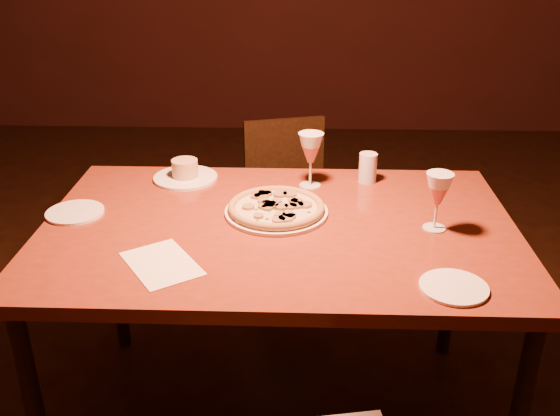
{
  "coord_description": "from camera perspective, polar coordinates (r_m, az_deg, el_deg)",
  "views": [
    {
      "loc": [
        0.03,
        -1.75,
        1.7
      ],
      "look_at": [
        -0.03,
        0.07,
        0.84
      ],
      "focal_mm": 40.0,
      "sensor_mm": 36.0,
      "label": 1
    }
  ],
  "objects": [
    {
      "name": "wine_glass_right",
      "position": [
        1.98,
        14.18,
        0.57
      ],
      "size": [
        0.08,
        0.08,
        0.19
      ],
      "primitive_type": null,
      "color": "#CC5955",
      "rests_on": "dining_table"
    },
    {
      "name": "pizza_plate",
      "position": [
        2.04,
        -0.34,
        -0.02
      ],
      "size": [
        0.34,
        0.34,
        0.04
      ],
      "color": "white",
      "rests_on": "dining_table"
    },
    {
      "name": "water_tumbler",
      "position": [
        2.3,
        8.03,
        3.66
      ],
      "size": [
        0.07,
        0.07,
        0.11
      ],
      "primitive_type": "cylinder",
      "color": "silver",
      "rests_on": "dining_table"
    },
    {
      "name": "ramekin_saucer",
      "position": [
        2.34,
        -8.66,
        3.18
      ],
      "size": [
        0.24,
        0.24,
        0.08
      ],
      "color": "white",
      "rests_on": "dining_table"
    },
    {
      "name": "side_plate_left",
      "position": [
        2.16,
        -18.24,
        -0.38
      ],
      "size": [
        0.19,
        0.19,
        0.01
      ],
      "primitive_type": "cylinder",
      "color": "white",
      "rests_on": "dining_table"
    },
    {
      "name": "menu_card",
      "position": [
        1.79,
        -10.76,
        -5.02
      ],
      "size": [
        0.27,
        0.3,
        0.0
      ],
      "primitive_type": "cube",
      "rotation": [
        0.0,
        0.0,
        0.59
      ],
      "color": "white",
      "rests_on": "dining_table"
    },
    {
      "name": "wine_glass_far",
      "position": [
        2.23,
        2.81,
        4.39
      ],
      "size": [
        0.09,
        0.09,
        0.2
      ],
      "primitive_type": null,
      "color": "#CC5955",
      "rests_on": "dining_table"
    },
    {
      "name": "chair_far",
      "position": [
        3.02,
        0.91,
        1.01
      ],
      "size": [
        0.48,
        0.48,
        0.82
      ],
      "rotation": [
        0.0,
        0.0,
        0.26
      ],
      "color": "black",
      "rests_on": "floor"
    },
    {
      "name": "dining_table",
      "position": [
        2.02,
        -0.14,
        -3.32
      ],
      "size": [
        1.51,
        0.97,
        0.81
      ],
      "rotation": [
        0.0,
        0.0,
        -0.0
      ],
      "color": "maroon",
      "rests_on": "floor"
    },
    {
      "name": "side_plate_near",
      "position": [
        1.71,
        15.6,
        -7.0
      ],
      "size": [
        0.18,
        0.18,
        0.01
      ],
      "primitive_type": "cylinder",
      "color": "white",
      "rests_on": "dining_table"
    }
  ]
}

